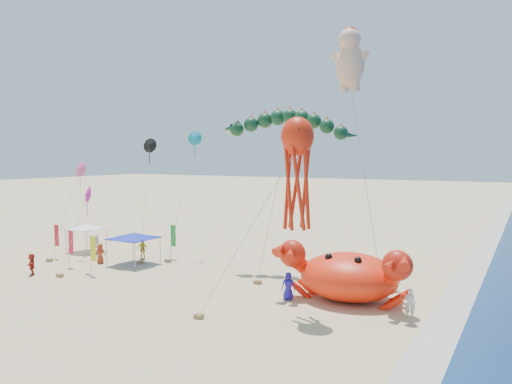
% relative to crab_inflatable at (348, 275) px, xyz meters
% --- Properties ---
extents(ground, '(320.00, 320.00, 0.00)m').
position_rel_crab_inflatable_xyz_m(ground, '(-5.92, 0.19, -1.66)').
color(ground, '#D1B784').
rests_on(ground, ground).
extents(foam_strip, '(320.00, 320.00, 0.00)m').
position_rel_crab_inflatable_xyz_m(foam_strip, '(6.08, 0.19, -1.65)').
color(foam_strip, silver).
rests_on(foam_strip, ground).
extents(crab_inflatable, '(8.58, 5.44, 3.76)m').
position_rel_crab_inflatable_xyz_m(crab_inflatable, '(0.00, 0.00, 0.00)').
color(crab_inflatable, '#FF280D').
rests_on(crab_inflatable, ground).
extents(dragon_kite, '(10.64, 6.15, 12.47)m').
position_rel_crab_inflatable_xyz_m(dragon_kite, '(-6.92, 5.17, 9.65)').
color(dragon_kite, '#0E331C').
rests_on(dragon_kite, ground).
extents(cherub_kite, '(5.02, 4.62, 18.82)m').
position_rel_crab_inflatable_xyz_m(cherub_kite, '(-2.33, 6.68, 14.87)').
color(cherub_kite, '#F0BA92').
rests_on(cherub_kite, ground).
extents(octopus_kite, '(5.63, 4.62, 11.41)m').
position_rel_crab_inflatable_xyz_m(octopus_kite, '(-1.82, -3.95, 7.02)').
color(octopus_kite, red).
rests_on(octopus_kite, ground).
extents(canopy_blue, '(3.69, 3.69, 2.71)m').
position_rel_crab_inflatable_xyz_m(canopy_blue, '(-19.29, 1.34, 0.79)').
color(canopy_blue, gray).
rests_on(canopy_blue, ground).
extents(canopy_white, '(3.12, 3.12, 2.71)m').
position_rel_crab_inflatable_xyz_m(canopy_white, '(-27.18, 3.35, 0.78)').
color(canopy_white, gray).
rests_on(canopy_white, ground).
extents(feather_flags, '(9.77, 7.94, 3.20)m').
position_rel_crab_inflatable_xyz_m(feather_flags, '(-21.74, -0.21, 0.36)').
color(feather_flags, gray).
rests_on(feather_flags, ground).
extents(beachgoers, '(30.38, 9.70, 1.83)m').
position_rel_crab_inflatable_xyz_m(beachgoers, '(-17.61, -0.53, -0.79)').
color(beachgoers, '#A8231A').
rests_on(beachgoers, ground).
extents(small_kites, '(10.21, 12.40, 11.46)m').
position_rel_crab_inflatable_xyz_m(small_kites, '(-20.76, 2.26, 6.19)').
color(small_kites, black).
rests_on(small_kites, ground).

